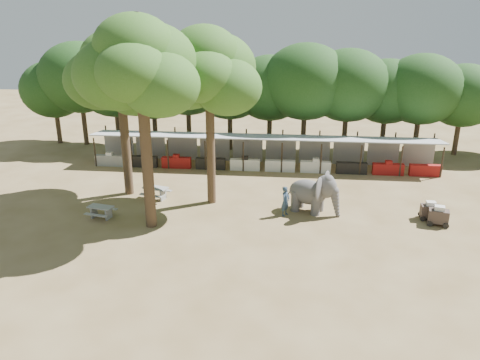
# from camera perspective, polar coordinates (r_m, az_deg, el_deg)

# --- Properties ---
(ground) EXTENTS (100.00, 100.00, 0.00)m
(ground) POSITION_cam_1_polar(r_m,az_deg,el_deg) (25.68, 1.10, -8.07)
(ground) COLOR brown
(ground) RESTS_ON ground
(vendor_stalls) EXTENTS (28.00, 2.99, 2.80)m
(vendor_stalls) POSITION_cam_1_polar(r_m,az_deg,el_deg) (38.08, 2.85, 3.29)
(vendor_stalls) COLOR #ACAEB4
(vendor_stalls) RESTS_ON ground
(yard_tree_left) EXTENTS (7.10, 6.90, 11.02)m
(yard_tree_left) POSITION_cam_1_polar(r_m,az_deg,el_deg) (31.98, -14.59, 12.37)
(yard_tree_left) COLOR #332316
(yard_tree_left) RESTS_ON ground
(yard_tree_center) EXTENTS (7.10, 6.90, 12.04)m
(yard_tree_center) POSITION_cam_1_polar(r_m,az_deg,el_deg) (26.20, -12.21, 13.25)
(yard_tree_center) COLOR #332316
(yard_tree_center) RESTS_ON ground
(yard_tree_back) EXTENTS (7.10, 6.90, 11.36)m
(yard_tree_back) POSITION_cam_1_polar(r_m,az_deg,el_deg) (29.43, -4.01, 13.01)
(yard_tree_back) COLOR #332316
(yard_tree_back) RESTS_ON ground
(backdrop_trees) EXTENTS (46.46, 5.95, 8.33)m
(backdrop_trees) POSITION_cam_1_polar(r_m,az_deg,el_deg) (42.16, 3.34, 10.95)
(backdrop_trees) COLOR #332316
(backdrop_trees) RESTS_ON ground
(elephant) EXTENTS (3.53, 2.74, 2.63)m
(elephant) POSITION_cam_1_polar(r_m,az_deg,el_deg) (29.73, 9.01, -1.51)
(elephant) COLOR #454343
(elephant) RESTS_ON ground
(handler) EXTENTS (0.74, 0.82, 1.90)m
(handler) POSITION_cam_1_polar(r_m,az_deg,el_deg) (29.15, 5.57, -2.57)
(handler) COLOR #26384C
(handler) RESTS_ON ground
(picnic_table_near) EXTENTS (1.79, 1.67, 0.77)m
(picnic_table_near) POSITION_cam_1_polar(r_m,az_deg,el_deg) (30.05, -16.60, -3.57)
(picnic_table_near) COLOR gray
(picnic_table_near) RESTS_ON ground
(picnic_table_far) EXTENTS (2.04, 1.92, 0.84)m
(picnic_table_far) POSITION_cam_1_polar(r_m,az_deg,el_deg) (32.19, -10.23, -1.36)
(picnic_table_far) COLOR gray
(picnic_table_far) RESTS_ON ground
(cart_front) EXTENTS (1.40, 1.09, 1.22)m
(cart_front) POSITION_cam_1_polar(r_m,az_deg,el_deg) (30.25, 23.05, -4.02)
(cart_front) COLOR #332722
(cart_front) RESTS_ON ground
(cart_back) EXTENTS (1.25, 0.86, 1.17)m
(cart_back) POSITION_cam_1_polar(r_m,az_deg,el_deg) (30.86, 22.15, -3.47)
(cart_back) COLOR #332722
(cart_back) RESTS_ON ground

